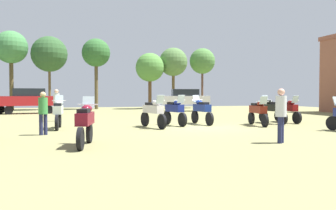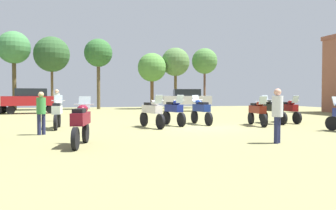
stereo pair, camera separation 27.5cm
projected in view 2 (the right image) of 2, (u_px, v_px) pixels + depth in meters
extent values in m
cube|color=olive|center=(197.00, 127.00, 16.07)|extent=(44.00, 52.00, 0.02)
cylinder|color=black|center=(263.00, 116.00, 18.60)|extent=(0.20, 0.67, 0.66)
cylinder|color=black|center=(282.00, 118.00, 17.16)|extent=(0.20, 0.67, 0.66)
cube|color=black|center=(273.00, 108.00, 17.86)|extent=(0.51, 1.34, 0.36)
ellipsoid|color=black|center=(269.00, 102.00, 18.13)|extent=(0.38, 0.52, 0.24)
cube|color=black|center=(275.00, 103.00, 17.64)|extent=(0.37, 0.59, 0.12)
cube|color=silver|center=(265.00, 99.00, 18.43)|extent=(0.38, 0.19, 0.39)
cylinder|color=#B7B7BC|center=(266.00, 100.00, 18.34)|extent=(0.62, 0.11, 0.04)
cylinder|color=black|center=(297.00, 118.00, 17.66)|extent=(0.15, 0.64, 0.64)
cylinder|color=black|center=(279.00, 116.00, 19.16)|extent=(0.15, 0.64, 0.64)
cube|color=maroon|center=(288.00, 108.00, 18.40)|extent=(0.43, 1.35, 0.36)
ellipsoid|color=maroon|center=(291.00, 103.00, 18.10)|extent=(0.34, 0.50, 0.24)
cube|color=black|center=(285.00, 103.00, 18.61)|extent=(0.33, 0.57, 0.12)
cube|color=silver|center=(295.00, 99.00, 17.78)|extent=(0.37, 0.17, 0.39)
cylinder|color=#B7B7BC|center=(294.00, 100.00, 17.87)|extent=(0.62, 0.07, 0.04)
cylinder|color=black|center=(59.00, 120.00, 15.96)|extent=(0.14, 0.67, 0.67)
cylinder|color=black|center=(56.00, 123.00, 14.53)|extent=(0.14, 0.67, 0.67)
cube|color=silver|center=(57.00, 110.00, 15.23)|extent=(0.40, 1.25, 0.36)
ellipsoid|color=silver|center=(58.00, 103.00, 15.50)|extent=(0.33, 0.49, 0.24)
cube|color=black|center=(57.00, 105.00, 15.01)|extent=(0.32, 0.57, 0.12)
cube|color=silver|center=(58.00, 99.00, 15.79)|extent=(0.36, 0.16, 0.39)
cylinder|color=#B7B7BC|center=(58.00, 101.00, 15.71)|extent=(0.62, 0.05, 0.04)
cylinder|color=black|center=(160.00, 122.00, 15.03)|extent=(0.30, 0.68, 0.68)
cylinder|color=black|center=(144.00, 119.00, 16.45)|extent=(0.30, 0.68, 0.68)
cube|color=silver|center=(152.00, 109.00, 15.72)|extent=(0.73, 1.44, 0.36)
ellipsoid|color=silver|center=(155.00, 103.00, 15.44)|extent=(0.44, 0.55, 0.24)
cube|color=black|center=(149.00, 104.00, 15.93)|extent=(0.44, 0.62, 0.12)
cube|color=silver|center=(159.00, 99.00, 15.13)|extent=(0.39, 0.25, 0.39)
cylinder|color=#B7B7BC|center=(157.00, 101.00, 15.23)|extent=(0.61, 0.21, 0.04)
cylinder|color=black|center=(332.00, 123.00, 14.49)|extent=(0.29, 0.62, 0.61)
cube|color=silver|center=(336.00, 101.00, 14.34)|extent=(0.39, 0.25, 0.39)
cylinder|color=black|center=(264.00, 121.00, 15.93)|extent=(0.18, 0.63, 0.62)
cylinder|color=black|center=(251.00, 118.00, 17.52)|extent=(0.18, 0.63, 0.62)
cube|color=maroon|center=(257.00, 109.00, 16.71)|extent=(0.50, 1.40, 0.36)
ellipsoid|color=maroon|center=(260.00, 104.00, 16.40)|extent=(0.37, 0.51, 0.24)
cube|color=black|center=(255.00, 104.00, 16.94)|extent=(0.36, 0.59, 0.12)
cube|color=silver|center=(263.00, 100.00, 16.05)|extent=(0.37, 0.19, 0.39)
cylinder|color=#B7B7BC|center=(262.00, 101.00, 16.16)|extent=(0.62, 0.10, 0.04)
cylinder|color=black|center=(86.00, 133.00, 10.86)|extent=(0.24, 0.65, 0.64)
cylinder|color=black|center=(75.00, 139.00, 9.37)|extent=(0.24, 0.65, 0.64)
cube|color=maroon|center=(81.00, 119.00, 10.10)|extent=(0.60, 1.31, 0.36)
ellipsoid|color=maroon|center=(83.00, 109.00, 10.37)|extent=(0.41, 0.53, 0.24)
cube|color=black|center=(79.00, 111.00, 9.87)|extent=(0.40, 0.61, 0.12)
cube|color=silver|center=(85.00, 102.00, 10.69)|extent=(0.38, 0.22, 0.39)
cylinder|color=#B7B7BC|center=(84.00, 104.00, 10.59)|extent=(0.62, 0.15, 0.04)
cylinder|color=black|center=(181.00, 120.00, 16.20)|extent=(0.29, 0.68, 0.67)
cylinder|color=black|center=(166.00, 118.00, 17.50)|extent=(0.29, 0.68, 0.67)
cube|color=navy|center=(174.00, 108.00, 16.83)|extent=(0.67, 1.31, 0.36)
ellipsoid|color=navy|center=(177.00, 103.00, 16.57)|extent=(0.43, 0.55, 0.24)
cube|color=black|center=(171.00, 103.00, 17.02)|extent=(0.43, 0.62, 0.12)
cube|color=silver|center=(180.00, 99.00, 16.29)|extent=(0.39, 0.24, 0.39)
cylinder|color=#B7B7BC|center=(179.00, 100.00, 16.38)|extent=(0.61, 0.19, 0.04)
cylinder|color=black|center=(194.00, 117.00, 18.19)|extent=(0.20, 0.67, 0.66)
cylinder|color=black|center=(209.00, 119.00, 16.69)|extent=(0.20, 0.67, 0.66)
cube|color=navy|center=(201.00, 108.00, 17.42)|extent=(0.53, 1.41, 0.36)
ellipsoid|color=navy|center=(199.00, 102.00, 17.70)|extent=(0.38, 0.52, 0.24)
cube|color=black|center=(203.00, 103.00, 17.19)|extent=(0.37, 0.59, 0.12)
cube|color=silver|center=(196.00, 99.00, 18.01)|extent=(0.38, 0.20, 0.39)
cylinder|color=#B7B7BC|center=(197.00, 100.00, 17.92)|extent=(0.62, 0.11, 0.04)
cylinder|color=black|center=(3.00, 109.00, 27.41)|extent=(0.65, 0.25, 0.64)
cylinder|color=black|center=(171.00, 108.00, 30.24)|extent=(0.67, 0.32, 0.64)
cylinder|color=black|center=(170.00, 107.00, 31.68)|extent=(0.67, 0.32, 0.64)
cylinder|color=black|center=(204.00, 108.00, 30.47)|extent=(0.67, 0.32, 0.64)
cylinder|color=black|center=(201.00, 107.00, 31.91)|extent=(0.67, 0.32, 0.64)
cube|color=silver|center=(187.00, 100.00, 31.05)|extent=(4.54, 2.49, 0.75)
cube|color=black|center=(187.00, 93.00, 31.03)|extent=(2.59, 1.95, 0.61)
cylinder|color=black|center=(11.00, 110.00, 26.10)|extent=(0.67, 0.32, 0.64)
cylinder|color=black|center=(11.00, 109.00, 27.42)|extent=(0.67, 0.32, 0.64)
cylinder|color=black|center=(51.00, 109.00, 27.25)|extent=(0.67, 0.32, 0.64)
cylinder|color=black|center=(50.00, 109.00, 28.57)|extent=(0.67, 0.32, 0.64)
cube|color=maroon|center=(31.00, 101.00, 27.31)|extent=(4.53, 2.46, 0.75)
cube|color=black|center=(31.00, 92.00, 27.29)|extent=(2.59, 1.94, 0.61)
cylinder|color=#20244A|center=(276.00, 130.00, 10.65)|extent=(0.14, 0.14, 0.83)
cylinder|color=#20244A|center=(278.00, 130.00, 10.78)|extent=(0.14, 0.14, 0.83)
cylinder|color=silver|center=(277.00, 106.00, 10.69)|extent=(0.48, 0.48, 0.66)
sphere|color=tan|center=(278.00, 92.00, 10.67)|extent=(0.23, 0.23, 0.23)
cylinder|color=#202446|center=(39.00, 125.00, 12.89)|extent=(0.14, 0.14, 0.79)
cylinder|color=#202446|center=(44.00, 124.00, 13.00)|extent=(0.14, 0.14, 0.79)
cylinder|color=#37853D|center=(41.00, 106.00, 12.92)|extent=(0.45, 0.45, 0.63)
sphere|color=tan|center=(41.00, 95.00, 12.91)|extent=(0.21, 0.21, 0.21)
cylinder|color=#252C49|center=(57.00, 113.00, 19.68)|extent=(0.14, 0.14, 0.88)
cylinder|color=#252C49|center=(57.00, 113.00, 19.52)|extent=(0.14, 0.14, 0.88)
cylinder|color=silver|center=(57.00, 100.00, 19.57)|extent=(0.34, 0.34, 0.70)
sphere|color=tan|center=(57.00, 91.00, 19.56)|extent=(0.24, 0.24, 0.24)
cylinder|color=brown|center=(99.00, 84.00, 35.26)|extent=(0.35, 0.35, 5.16)
sphere|color=#2F612C|center=(98.00, 53.00, 35.16)|extent=(2.89, 2.89, 2.89)
cylinder|color=brown|center=(52.00, 86.00, 33.63)|extent=(0.24, 0.24, 4.69)
sphere|color=#2D5329|center=(52.00, 54.00, 33.53)|extent=(3.47, 3.47, 3.47)
cylinder|color=brown|center=(175.00, 88.00, 37.07)|extent=(0.31, 0.31, 4.36)
sphere|color=#4D733C|center=(175.00, 62.00, 36.98)|extent=(3.07, 3.07, 3.07)
cylinder|color=brown|center=(205.00, 87.00, 38.43)|extent=(0.25, 0.25, 4.62)
sphere|color=#497A39|center=(205.00, 61.00, 38.33)|extent=(2.87, 2.87, 2.87)
cylinder|color=brown|center=(152.00, 91.00, 35.99)|extent=(0.35, 0.35, 3.69)
sphere|color=#4D8639|center=(152.00, 67.00, 35.91)|extent=(3.01, 3.01, 3.01)
cylinder|color=#4D4026|center=(14.00, 83.00, 32.64)|extent=(0.37, 0.37, 5.31)
sphere|color=#3E7A41|center=(14.00, 47.00, 32.53)|extent=(3.08, 3.08, 3.08)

